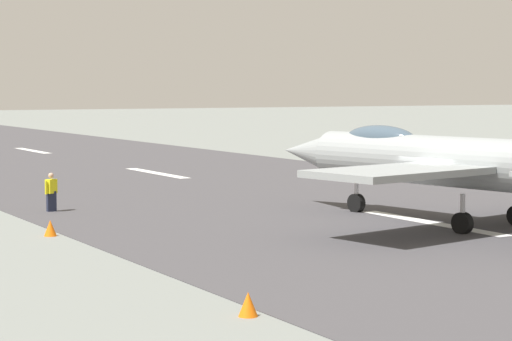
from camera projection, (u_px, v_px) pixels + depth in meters
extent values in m
plane|color=slate|center=(437.00, 224.00, 37.27)|extent=(400.00, 400.00, 0.00)
cube|color=#413F42|center=(437.00, 224.00, 37.27)|extent=(240.00, 26.00, 0.02)
cube|color=white|center=(432.00, 223.00, 37.56)|extent=(8.00, 0.70, 0.00)
cube|color=white|center=(157.00, 173.00, 59.53)|extent=(8.00, 0.70, 0.00)
cube|color=white|center=(33.00, 151.00, 80.88)|extent=(8.00, 0.70, 0.00)
cylinder|color=gray|center=(451.00, 162.00, 37.01)|extent=(12.73, 4.18, 1.87)
cone|color=gray|center=(308.00, 152.00, 42.91)|extent=(3.15, 2.10, 1.59)
ellipsoid|color=#3F5160|center=(380.00, 139.00, 39.65)|extent=(3.74, 1.75, 1.10)
cube|color=gray|center=(399.00, 172.00, 33.68)|extent=(4.48, 6.67, 0.24)
cylinder|color=silver|center=(356.00, 195.00, 40.83)|extent=(0.18, 0.18, 1.40)
cylinder|color=black|center=(356.00, 203.00, 40.85)|extent=(0.80, 0.44, 0.76)
cylinder|color=silver|center=(462.00, 214.00, 34.74)|extent=(0.18, 0.18, 1.40)
cylinder|color=black|center=(462.00, 223.00, 34.77)|extent=(0.80, 0.44, 0.76)
cube|color=#1E2338|center=(51.00, 201.00, 41.03)|extent=(0.24, 0.36, 0.85)
cube|color=yellow|center=(51.00, 186.00, 40.98)|extent=(0.46, 0.52, 0.58)
sphere|color=tan|center=(51.00, 175.00, 40.94)|extent=(0.22, 0.22, 0.22)
cylinder|color=yellow|center=(46.00, 188.00, 40.72)|extent=(0.10, 0.10, 0.54)
cylinder|color=yellow|center=(56.00, 186.00, 41.23)|extent=(0.10, 0.10, 0.54)
cone|color=orange|center=(248.00, 304.00, 22.22)|extent=(0.44, 0.44, 0.55)
cone|color=orange|center=(50.00, 228.00, 34.30)|extent=(0.44, 0.44, 0.55)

